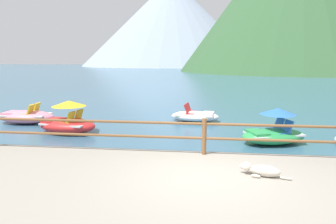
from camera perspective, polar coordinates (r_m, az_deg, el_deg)
ground_plane at (r=46.45m, az=6.98°, el=6.13°), size 200.00×200.00×0.00m
dock_railing at (r=8.13m, az=6.61°, el=-3.69°), size 23.92×0.12×0.95m
dog_resting at (r=7.03m, az=16.66°, el=-10.13°), size 1.04×0.48×0.26m
pedal_boat_0 at (r=15.33m, az=-24.40°, el=-0.75°), size 2.54×1.30×0.90m
pedal_boat_1 at (r=14.50m, az=4.98°, el=-0.71°), size 2.33×1.53×0.81m
pedal_boat_2 at (r=11.24m, az=18.74°, el=-3.43°), size 2.55×1.95×1.22m
pedal_boat_4 at (r=12.77m, az=-17.84°, el=-1.71°), size 2.52×1.75×1.27m
distant_peak at (r=124.69m, az=0.69°, el=15.95°), size 68.19×68.19×32.72m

